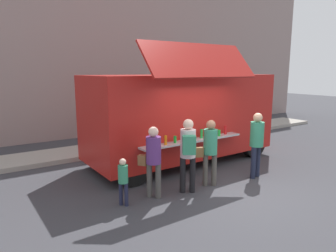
% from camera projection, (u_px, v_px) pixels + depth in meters
% --- Properties ---
extents(ground_plane, '(60.00, 60.00, 0.00)m').
position_uv_depth(ground_plane, '(229.00, 189.00, 7.54)').
color(ground_plane, '#38383D').
extents(curb_strip, '(28.00, 1.60, 0.15)m').
position_uv_depth(curb_strip, '(35.00, 159.00, 9.83)').
color(curb_strip, '#9E998E').
rests_on(curb_strip, ground).
extents(building_behind, '(32.00, 2.40, 8.87)m').
position_uv_depth(building_behind, '(34.00, 34.00, 12.78)').
color(building_behind, gray).
rests_on(building_behind, ground).
extents(food_truck_main, '(6.07, 3.23, 3.63)m').
position_uv_depth(food_truck_main, '(182.00, 115.00, 9.60)').
color(food_truck_main, '#B31D18').
rests_on(food_truck_main, ground).
extents(trash_bin, '(0.60, 0.60, 0.97)m').
position_uv_depth(trash_bin, '(227.00, 124.00, 14.02)').
color(trash_bin, '#2E663B').
rests_on(trash_bin, ground).
extents(customer_front_ordering, '(0.53, 0.43, 1.70)m').
position_uv_depth(customer_front_ordering, '(210.00, 147.00, 7.60)').
color(customer_front_ordering, '#4D4842').
rests_on(customer_front_ordering, ground).
extents(customer_mid_with_backpack, '(0.51, 0.58, 1.80)m').
position_uv_depth(customer_mid_with_backpack, '(188.00, 149.00, 7.11)').
color(customer_mid_with_backpack, black).
rests_on(customer_mid_with_backpack, ground).
extents(customer_rear_waiting, '(0.45, 0.51, 1.67)m').
position_uv_depth(customer_rear_waiting, '(153.00, 156.00, 6.87)').
color(customer_rear_waiting, '#4B4744').
rests_on(customer_rear_waiting, ground).
extents(customer_extra_browsing, '(0.37, 0.37, 1.79)m').
position_uv_depth(customer_extra_browsing, '(257.00, 139.00, 8.19)').
color(customer_extra_browsing, '#1D2237').
rests_on(customer_extra_browsing, ground).
extents(child_near_queue, '(0.22, 0.22, 1.06)m').
position_uv_depth(child_near_queue, '(123.00, 178.00, 6.51)').
color(child_near_queue, '#1F213A').
rests_on(child_near_queue, ground).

